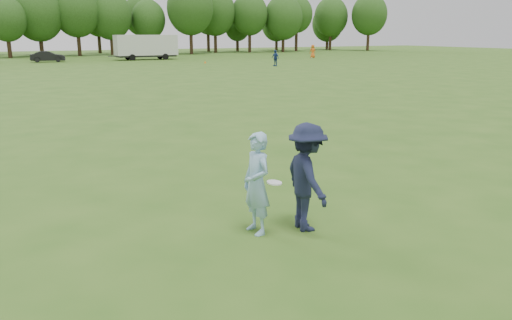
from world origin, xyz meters
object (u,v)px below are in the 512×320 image
Objects in this scene: defender at (307,177)px; car_f at (48,57)px; player_far_c at (313,51)px; player_far_b at (275,58)px; cargo_trailer at (146,46)px; field_cone at (205,62)px; thrower at (257,183)px.

defender is 59.41m from car_f.
car_f is at bearing 0.51° from player_far_c.
defender is 1.16× the size of player_far_b.
player_far_b is at bearing -65.64° from cargo_trailer.
defender reaches higher than player_far_b.
player_far_c is at bearing 117.21° from player_far_b.
defender reaches higher than player_far_c.
player_far_c is 18.81m from field_cone.
car_f is at bearing 145.66° from field_cone.
thrower is 59.17m from car_f.
player_far_c is at bearing -15.84° from cargo_trailer.
player_far_c is (36.72, 52.67, 0.00)m from thrower.
thrower is 0.92m from defender.
cargo_trailer reaches higher than thrower.
field_cone is (-18.24, -4.55, -0.77)m from player_far_c.
player_far_c is 6.15× the size of field_cone.
player_far_c is 0.46× the size of car_f.
player_far_c is 0.20× the size of cargo_trailer.
car_f is 12.21m from cargo_trailer.
cargo_trailer is at bearing -172.08° from player_far_b.
field_cone is (18.48, 48.12, -0.77)m from thrower.
field_cone is at bearing -117.45° from car_f.
thrower reaches higher than field_cone.
cargo_trailer is (12.16, -0.16, 1.12)m from car_f.
field_cone is at bearing 155.10° from thrower.
thrower is 0.93× the size of defender.
cargo_trailer is (13.66, 59.23, 0.79)m from defender.
field_cone is (16.10, -11.00, -0.51)m from car_f.
defender is 0.22× the size of cargo_trailer.
defender is (0.88, -0.27, 0.07)m from thrower.
field_cone is (-4.74, 8.33, -0.70)m from player_far_b.
player_far_b is at bearing -60.37° from field_cone.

